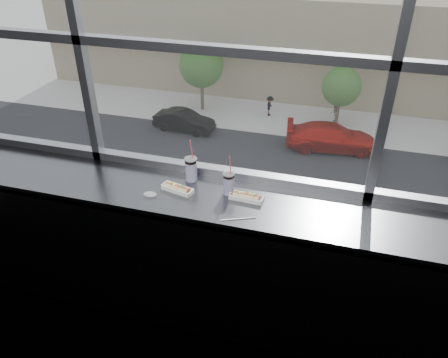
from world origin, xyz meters
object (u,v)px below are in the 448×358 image
(car_far_b, at_px, (332,133))
(pedestrian_a, at_px, (270,104))
(soda_cup_right, at_px, (229,182))
(loose_straw, at_px, (238,219))
(car_far_a, at_px, (184,118))
(hotdog_tray_right, at_px, (246,197))
(wrapper, at_px, (150,194))
(hotdog_tray_left, at_px, (177,188))
(pedestrian_b, at_px, (335,111))
(car_near_a, at_px, (73,165))
(tree_center, at_px, (341,87))
(soda_cup_left, at_px, (191,168))
(tree_left, at_px, (201,65))

(car_far_b, bearing_deg, pedestrian_a, 41.57)
(soda_cup_right, distance_m, loose_straw, 0.31)
(car_far_a, bearing_deg, hotdog_tray_right, -152.03)
(wrapper, relative_size, car_far_a, 0.02)
(hotdog_tray_left, distance_m, pedestrian_b, 30.53)
(car_near_a, height_order, pedestrian_b, pedestrian_b)
(tree_center, bearing_deg, pedestrian_b, 139.16)
(hotdog_tray_left, distance_m, car_near_a, 23.86)
(soda_cup_left, relative_size, car_near_a, 0.06)
(soda_cup_left, distance_m, pedestrian_b, 30.41)
(pedestrian_b, bearing_deg, wrapper, -1.61)
(car_far_b, bearing_deg, car_far_a, 82.67)
(loose_straw, xyz_separation_m, tree_left, (-10.02, 28.47, -8.54))
(tree_center, bearing_deg, soda_cup_left, -91.62)
(soda_cup_left, height_order, pedestrian_b, soda_cup_left)
(car_near_a, distance_m, tree_left, 12.87)
(car_far_b, height_order, pedestrian_a, car_far_b)
(hotdog_tray_left, height_order, loose_straw, hotdog_tray_left)
(pedestrian_a, height_order, tree_left, tree_left)
(loose_straw, distance_m, car_near_a, 24.25)
(car_far_b, relative_size, tree_left, 1.30)
(loose_straw, xyz_separation_m, wrapper, (-0.63, 0.09, 0.01))
(hotdog_tray_right, relative_size, car_far_a, 0.04)
(hotdog_tray_right, bearing_deg, car_near_a, 133.95)
(hotdog_tray_left, relative_size, soda_cup_right, 0.80)
(loose_straw, bearing_deg, tree_center, 65.54)
(car_far_a, height_order, car_near_a, car_far_a)
(hotdog_tray_right, height_order, car_near_a, hotdog_tray_right)
(wrapper, height_order, pedestrian_a, wrapper)
(pedestrian_a, bearing_deg, pedestrian_b, -91.52)
(soda_cup_right, bearing_deg, car_far_a, 112.26)
(wrapper, distance_m, pedestrian_b, 30.63)
(soda_cup_right, relative_size, pedestrian_b, 0.15)
(tree_left, bearing_deg, hotdog_tray_right, -70.47)
(pedestrian_b, bearing_deg, tree_center, 49.16)
(hotdog_tray_right, bearing_deg, pedestrian_b, 93.05)
(soda_cup_right, relative_size, pedestrian_a, 0.16)
(soda_cup_left, height_order, car_far_b, soda_cup_left)
(soda_cup_right, height_order, pedestrian_a, soda_cup_right)
(soda_cup_left, bearing_deg, tree_center, 88.38)
(car_near_a, xyz_separation_m, tree_left, (3.89, 12.00, 2.57))
(pedestrian_b, bearing_deg, loose_straw, -0.34)
(car_far_a, height_order, pedestrian_a, car_far_a)
(pedestrian_a, bearing_deg, hotdog_tray_right, -170.67)
(wrapper, distance_m, car_near_a, 23.84)
(hotdog_tray_left, height_order, hotdog_tray_right, same)
(wrapper, bearing_deg, tree_left, 108.30)
(hotdog_tray_left, bearing_deg, pedestrian_b, 101.99)
(soda_cup_right, relative_size, wrapper, 3.10)
(pedestrian_a, xyz_separation_m, tree_center, (5.05, -0.29, 2.00))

